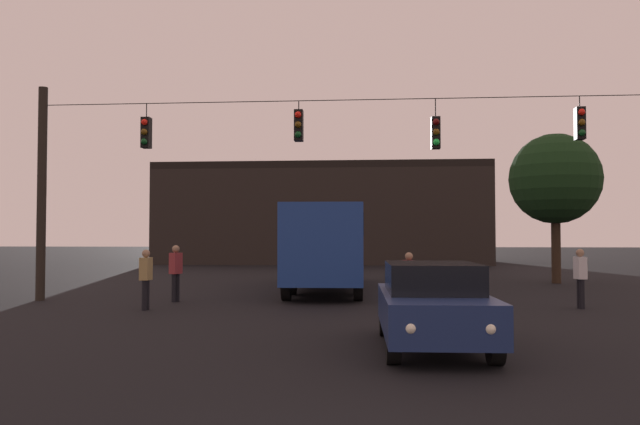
# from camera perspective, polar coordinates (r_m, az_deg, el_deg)

# --- Properties ---
(ground_plane) EXTENTS (168.00, 168.00, 0.00)m
(ground_plane) POSITION_cam_1_polar(r_m,az_deg,el_deg) (29.29, 4.24, -6.01)
(ground_plane) COLOR black
(ground_plane) RESTS_ON ground
(overhead_signal_span) EXTENTS (20.38, 0.44, 6.67)m
(overhead_signal_span) POSITION_cam_1_polar(r_m,az_deg,el_deg) (19.21, 3.90, 3.53)
(overhead_signal_span) COLOR black
(overhead_signal_span) RESTS_ON ground
(city_bus) EXTENTS (2.92, 11.08, 3.00)m
(city_bus) POSITION_cam_1_polar(r_m,az_deg,el_deg) (24.04, 0.62, -2.43)
(city_bus) COLOR navy
(city_bus) RESTS_ON ground
(car_near_right) EXTENTS (1.91, 4.38, 1.52)m
(car_near_right) POSITION_cam_1_polar(r_m,az_deg,el_deg) (11.74, 10.00, -8.00)
(car_near_right) COLOR navy
(car_near_right) RESTS_ON ground
(pedestrian_crossing_left) EXTENTS (0.26, 0.37, 1.64)m
(pedestrian_crossing_left) POSITION_cam_1_polar(r_m,az_deg,el_deg) (18.05, -15.25, -5.47)
(pedestrian_crossing_left) COLOR black
(pedestrian_crossing_left) RESTS_ON ground
(pedestrian_crossing_center) EXTENTS (0.35, 0.42, 1.72)m
(pedestrian_crossing_center) POSITION_cam_1_polar(r_m,az_deg,el_deg) (20.04, -12.73, -4.99)
(pedestrian_crossing_center) COLOR black
(pedestrian_crossing_center) RESTS_ON ground
(pedestrian_crossing_right) EXTENTS (0.28, 0.39, 1.65)m
(pedestrian_crossing_right) POSITION_cam_1_polar(r_m,az_deg,el_deg) (19.14, 22.18, -5.17)
(pedestrian_crossing_right) COLOR black
(pedestrian_crossing_right) RESTS_ON ground
(pedestrian_near_bus) EXTENTS (0.34, 0.42, 1.57)m
(pedestrian_near_bus) POSITION_cam_1_polar(r_m,az_deg,el_deg) (17.15, 7.94, -5.84)
(pedestrian_near_bus) COLOR black
(pedestrian_near_bus) RESTS_ON ground
(corner_building) EXTENTS (23.48, 13.68, 7.12)m
(corner_building) POSITION_cam_1_polar(r_m,az_deg,el_deg) (50.01, 0.53, -0.30)
(corner_building) COLOR black
(corner_building) RESTS_ON ground
(tree_left_silhouette) EXTENTS (3.83, 3.83, 6.35)m
(tree_left_silhouette) POSITION_cam_1_polar(r_m,az_deg,el_deg) (28.98, 20.21, 2.80)
(tree_left_silhouette) COLOR #2D2116
(tree_left_silhouette) RESTS_ON ground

